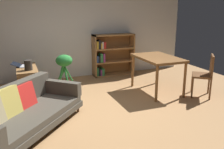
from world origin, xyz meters
name	(u,v)px	position (x,y,z in m)	size (l,w,h in m)	color
ground_plane	(100,116)	(0.00, 0.00, 0.00)	(8.16, 8.16, 0.00)	#A87A4C
back_wall_panel	(66,27)	(0.00, 2.70, 1.35)	(6.80, 0.10, 2.70)	silver
fabric_couch	(21,111)	(-1.28, -0.06, 0.32)	(1.95, 2.03, 0.72)	#56351E
media_console	(28,81)	(-1.10, 1.67, 0.29)	(0.42, 1.02, 0.59)	olive
open_laptop	(22,65)	(-1.17, 1.81, 0.62)	(0.46, 0.39, 0.09)	silver
desk_speaker	(28,65)	(-1.07, 1.43, 0.70)	(0.16, 0.16, 0.21)	#2D2823
potted_floor_plant	(64,69)	(-0.32, 1.49, 0.53)	(0.39, 0.36, 0.85)	#333338
dining_table	(158,61)	(1.61, 0.77, 0.71)	(0.77, 1.20, 0.80)	brown
dining_chair_near	(206,73)	(2.41, 0.14, 0.51)	(0.59, 0.60, 0.90)	brown
bookshelf	(110,55)	(1.16, 2.51, 0.56)	(1.16, 0.35, 1.14)	olive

